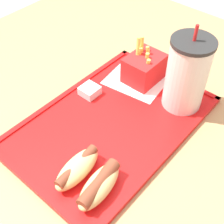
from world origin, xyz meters
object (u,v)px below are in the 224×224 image
(fries_carton, at_px, (143,68))
(sauce_cup_mayo, at_px, (90,90))
(hot_dog_near, at_px, (77,168))
(hot_dog_far, at_px, (99,185))
(soda_cup, at_px, (187,74))

(fries_carton, bearing_deg, sauce_cup_mayo, -26.15)
(hot_dog_near, bearing_deg, hot_dog_far, 90.00)
(soda_cup, relative_size, hot_dog_near, 1.78)
(hot_dog_near, height_order, sauce_cup_mayo, hot_dog_near)
(soda_cup, height_order, sauce_cup_mayo, soda_cup)
(fries_carton, bearing_deg, hot_dog_near, 14.16)
(soda_cup, xyz_separation_m, hot_dog_near, (0.30, -0.04, -0.07))
(soda_cup, distance_m, sauce_cup_mayo, 0.23)
(hot_dog_near, relative_size, fries_carton, 1.03)
(soda_cup, bearing_deg, hot_dog_far, 2.56)
(hot_dog_far, height_order, fries_carton, fries_carton)
(soda_cup, height_order, hot_dog_far, soda_cup)
(fries_carton, bearing_deg, hot_dog_far, 23.39)
(hot_dog_near, bearing_deg, fries_carton, -165.84)
(hot_dog_far, xyz_separation_m, sauce_cup_mayo, (-0.18, -0.20, -0.01))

